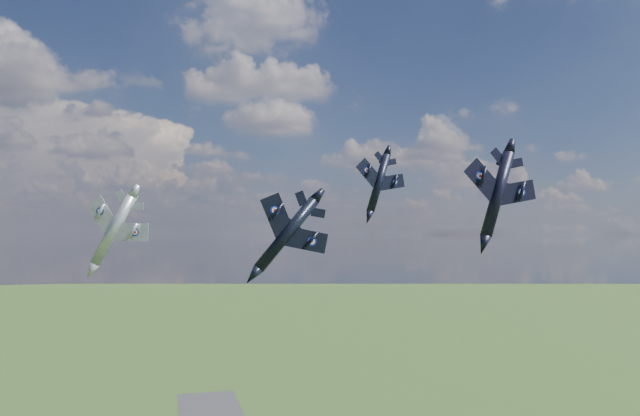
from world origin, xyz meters
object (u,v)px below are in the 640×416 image
object	(u,v)px
jet_right_navy	(498,194)
jet_high_navy	(379,183)
jet_left_silver	(114,230)
jet_lead_navy	(287,234)

from	to	relation	value
jet_right_navy	jet_high_navy	bearing A→B (deg)	94.88
jet_high_navy	jet_left_silver	bearing A→B (deg)	-170.82
jet_right_navy	jet_high_navy	xyz separation A→B (m)	(-3.51, 32.84, 3.92)
jet_lead_navy	jet_left_silver	xyz separation A→B (m)	(-20.74, 13.85, 0.57)
jet_high_navy	jet_right_navy	bearing A→B (deg)	-92.26
jet_high_navy	jet_lead_navy	bearing A→B (deg)	-136.46
jet_high_navy	jet_left_silver	world-z (taller)	jet_high_navy
jet_right_navy	jet_left_silver	distance (m)	49.72
jet_high_navy	jet_left_silver	size ratio (longest dim) A/B	1.00
jet_right_navy	jet_left_silver	xyz separation A→B (m)	(-45.51, 19.57, -4.27)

